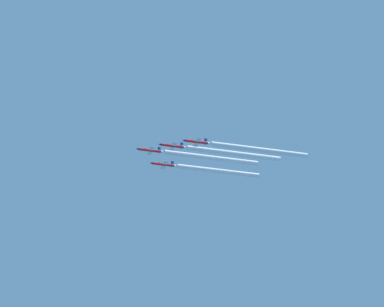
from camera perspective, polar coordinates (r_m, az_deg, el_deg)
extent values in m
cylinder|color=red|center=(401.11, -2.97, 0.22)|extent=(1.22, 10.54, 1.22)
cone|color=navy|center=(400.12, -3.83, 0.32)|extent=(1.16, 1.78, 1.16)
ellipsoid|color=black|center=(400.97, -3.29, 0.32)|extent=(0.67, 2.44, 0.55)
cube|color=silver|center=(401.15, -2.89, 0.20)|extent=(8.88, 2.11, 0.13)
cube|color=silver|center=(401.94, -2.30, 0.14)|extent=(3.77, 1.22, 0.13)
cube|color=navy|center=(402.66, -2.31, 0.33)|extent=(0.11, 1.44, 1.89)
cylinder|color=black|center=(402.08, -2.19, 0.12)|extent=(0.92, 0.67, 0.92)
cylinder|color=red|center=(393.81, -1.39, 0.54)|extent=(1.22, 10.54, 1.22)
cone|color=navy|center=(392.66, -2.26, 0.64)|extent=(1.16, 1.78, 1.16)
ellipsoid|color=black|center=(393.61, -1.71, 0.64)|extent=(0.67, 2.44, 0.55)
cube|color=silver|center=(393.87, -1.31, 0.51)|extent=(8.88, 2.11, 0.13)
cube|color=silver|center=(394.77, -0.71, 0.45)|extent=(3.77, 1.22, 0.13)
cube|color=navy|center=(395.50, -0.72, 0.65)|extent=(0.11, 1.44, 1.89)
cylinder|color=black|center=(394.93, -0.60, 0.44)|extent=(0.92, 0.67, 0.92)
cylinder|color=red|center=(410.46, -2.02, -0.77)|extent=(1.22, 10.54, 1.22)
cone|color=navy|center=(409.36, -2.86, -0.68)|extent=(1.16, 1.78, 1.16)
ellipsoid|color=black|center=(410.27, -2.33, -0.67)|extent=(0.67, 2.44, 0.55)
cube|color=silver|center=(410.52, -1.95, -0.79)|extent=(8.88, 2.11, 0.13)
cube|color=silver|center=(411.38, -1.37, -0.85)|extent=(3.77, 1.22, 0.13)
cube|color=navy|center=(412.08, -1.38, -0.66)|extent=(0.11, 1.44, 1.89)
cylinder|color=black|center=(411.53, -1.26, -0.86)|extent=(0.92, 0.67, 0.92)
cylinder|color=red|center=(387.10, 0.30, 0.82)|extent=(1.22, 10.54, 1.22)
cone|color=navy|center=(385.77, -0.58, 0.93)|extent=(1.16, 1.78, 1.16)
ellipsoid|color=black|center=(386.84, -0.03, 0.93)|extent=(0.67, 2.44, 0.55)
cube|color=silver|center=(387.17, 0.38, 0.80)|extent=(8.88, 2.11, 0.13)
cube|color=silver|center=(388.19, 0.98, 0.73)|extent=(3.77, 1.22, 0.13)
cube|color=navy|center=(388.93, 0.97, 0.93)|extent=(0.11, 1.44, 1.89)
cylinder|color=black|center=(388.37, 1.09, 0.72)|extent=(0.92, 0.67, 0.92)
cylinder|color=white|center=(406.42, 0.69, -0.22)|extent=(1.25, 41.92, 1.25)
cylinder|color=white|center=(407.61, 1.38, -0.31)|extent=(2.38, 48.21, 2.38)
cylinder|color=white|center=(399.76, 2.29, 0.08)|extent=(1.25, 41.47, 1.25)
cylinder|color=white|center=(401.07, 2.97, 0.00)|extent=(2.38, 47.69, 2.38)
cylinder|color=white|center=(415.70, 1.26, -1.16)|extent=(1.25, 37.63, 1.25)
cylinder|color=white|center=(416.82, 1.86, -1.23)|extent=(2.38, 43.27, 2.38)
cylinder|color=white|center=(393.91, 4.06, 0.35)|extent=(1.25, 42.26, 1.25)
cylinder|color=white|center=(395.39, 4.76, 0.26)|extent=(2.38, 48.59, 2.38)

